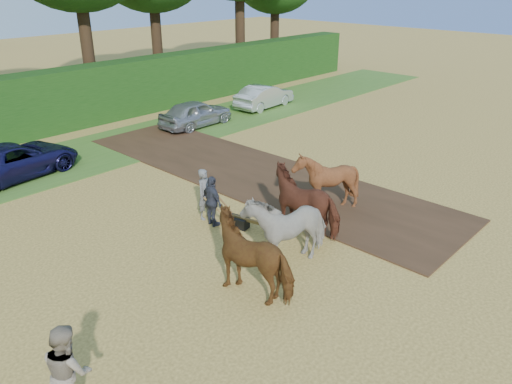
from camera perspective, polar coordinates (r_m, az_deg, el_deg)
name	(u,v)px	position (r m, az deg, el deg)	size (l,w,h in m)	color
ground	(391,248)	(15.26, 15.20, -6.20)	(120.00, 120.00, 0.00)	gold
earth_strip	(253,174)	(20.01, -0.35, 2.12)	(4.50, 17.00, 0.05)	#472D1C
grass_verge	(123,145)	(24.29, -15.01, 5.22)	(50.00, 5.00, 0.03)	#38601E
hedgerow	(70,98)	(27.72, -20.49, 9.99)	(46.00, 1.60, 3.00)	#14380F
spectator_near	(68,371)	(9.92, -20.65, -18.58)	(0.94, 0.73, 1.93)	tan
spectator_far	(212,201)	(15.71, -5.01, -1.07)	(0.97, 0.41, 1.66)	#2A2C38
plough_team	(294,212)	(14.60, 4.38, -2.26)	(6.84, 5.53, 2.05)	brown
parked_cars	(39,152)	(22.32, -23.52, 4.26)	(30.43, 3.30, 1.45)	#A9ACB0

